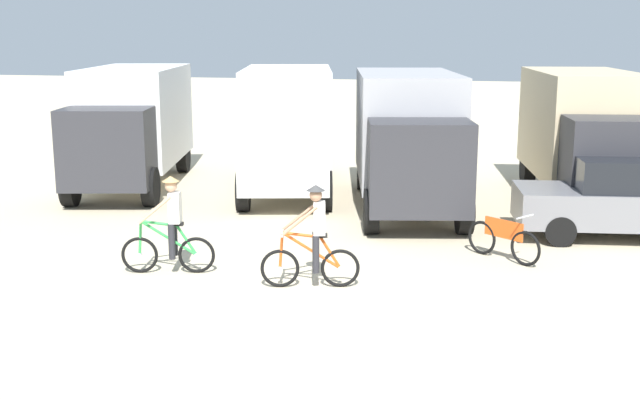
% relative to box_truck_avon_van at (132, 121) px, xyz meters
% --- Properties ---
extents(ground_plane, '(120.00, 120.00, 0.00)m').
position_rel_box_truck_avon_van_xyz_m(ground_plane, '(7.12, -9.10, -1.87)').
color(ground_plane, beige).
extents(box_truck_avon_van, '(3.68, 7.08, 3.35)m').
position_rel_box_truck_avon_van_xyz_m(box_truck_avon_van, '(0.00, 0.00, 0.00)').
color(box_truck_avon_van, white).
rests_on(box_truck_avon_van, ground).
extents(box_truck_white_box, '(3.73, 7.09, 3.35)m').
position_rel_box_truck_avon_van_xyz_m(box_truck_white_box, '(4.44, 0.40, 0.00)').
color(box_truck_white_box, white).
rests_on(box_truck_white_box, ground).
extents(box_truck_grey_hauler, '(3.57, 7.07, 3.35)m').
position_rel_box_truck_avon_van_xyz_m(box_truck_grey_hauler, '(7.94, -1.16, 0.00)').
color(box_truck_grey_hauler, '#9E9EA3').
rests_on(box_truck_grey_hauler, ground).
extents(box_truck_tan_camper, '(3.16, 6.98, 3.35)m').
position_rel_box_truck_avon_van_xyz_m(box_truck_tan_camper, '(12.35, 0.37, 0.00)').
color(box_truck_tan_camper, '#CCB78E').
rests_on(box_truck_tan_camper, ground).
extents(sedan_parked, '(4.37, 2.23, 1.76)m').
position_rel_box_truck_avon_van_xyz_m(sedan_parked, '(12.70, -3.33, -0.99)').
color(sedan_parked, slate).
rests_on(sedan_parked, ground).
extents(cyclist_orange_shirt, '(1.71, 0.57, 1.82)m').
position_rel_box_truck_avon_van_xyz_m(cyclist_orange_shirt, '(4.30, -7.68, -1.03)').
color(cyclist_orange_shirt, black).
rests_on(cyclist_orange_shirt, ground).
extents(cyclist_cowboy_hat, '(1.70, 0.58, 1.82)m').
position_rel_box_truck_avon_van_xyz_m(cyclist_cowboy_hat, '(7.04, -7.95, -1.03)').
color(cyclist_cowboy_hat, black).
rests_on(cyclist_cowboy_hat, ground).
extents(bicycle_spare, '(1.39, 1.12, 0.97)m').
position_rel_box_truck_avon_van_xyz_m(bicycle_spare, '(10.29, -5.53, -1.48)').
color(bicycle_spare, black).
rests_on(bicycle_spare, ground).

